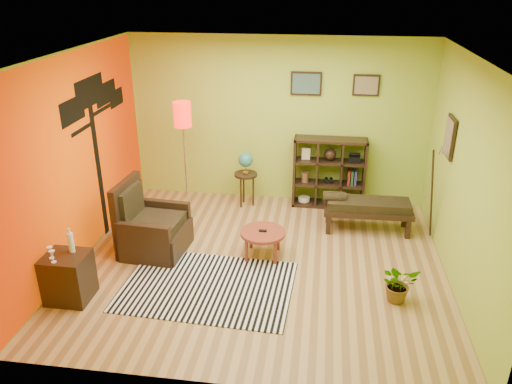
# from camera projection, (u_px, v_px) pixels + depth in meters

# --- Properties ---
(ground) EXTENTS (5.00, 5.00, 0.00)m
(ground) POSITION_uv_depth(u_px,v_px,m) (260.00, 263.00, 6.90)
(ground) COLOR tan
(ground) RESTS_ON ground
(room_shell) EXTENTS (5.04, 4.54, 2.82)m
(room_shell) POSITION_uv_depth(u_px,v_px,m) (253.00, 138.00, 6.20)
(room_shell) COLOR #A3C23C
(room_shell) RESTS_ON ground
(zebra_rug) EXTENTS (2.22, 1.60, 0.01)m
(zebra_rug) POSITION_uv_depth(u_px,v_px,m) (208.00, 286.00, 6.39)
(zebra_rug) COLOR white
(zebra_rug) RESTS_ON ground
(coffee_table) EXTENTS (0.63, 0.63, 0.41)m
(coffee_table) POSITION_uv_depth(u_px,v_px,m) (263.00, 235.00, 6.96)
(coffee_table) COLOR maroon
(coffee_table) RESTS_ON ground
(armchair) EXTENTS (0.93, 0.94, 1.05)m
(armchair) POSITION_uv_depth(u_px,v_px,m) (151.00, 230.00, 7.11)
(armchair) COLOR black
(armchair) RESTS_ON ground
(side_cabinet) EXTENTS (0.51, 0.47, 0.92)m
(side_cabinet) POSITION_uv_depth(u_px,v_px,m) (68.00, 277.00, 6.04)
(side_cabinet) COLOR black
(side_cabinet) RESTS_ON ground
(floor_lamp) EXTENTS (0.29, 0.29, 1.90)m
(floor_lamp) POSITION_uv_depth(u_px,v_px,m) (183.00, 125.00, 7.67)
(floor_lamp) COLOR silver
(floor_lamp) RESTS_ON ground
(globe_table) EXTENTS (0.39, 0.39, 0.95)m
(globe_table) POSITION_uv_depth(u_px,v_px,m) (246.00, 166.00, 8.35)
(globe_table) COLOR black
(globe_table) RESTS_ON ground
(cube_shelf) EXTENTS (1.20, 0.35, 1.20)m
(cube_shelf) POSITION_uv_depth(u_px,v_px,m) (330.00, 173.00, 8.39)
(cube_shelf) COLOR black
(cube_shelf) RESTS_ON ground
(bench) EXTENTS (1.37, 0.51, 0.62)m
(bench) POSITION_uv_depth(u_px,v_px,m) (366.00, 207.00, 7.64)
(bench) COLOR black
(bench) RESTS_ON ground
(potted_plant) EXTENTS (0.58, 0.61, 0.38)m
(potted_plant) POSITION_uv_depth(u_px,v_px,m) (398.00, 287.00, 6.06)
(potted_plant) COLOR #26661E
(potted_plant) RESTS_ON ground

